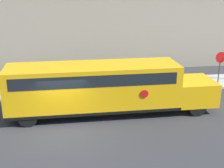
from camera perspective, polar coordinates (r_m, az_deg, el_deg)
name	(u,v)px	position (r m, az deg, el deg)	size (l,w,h in m)	color
ground_plane	(64,132)	(16.21, -8.85, -8.61)	(60.00, 60.00, 0.00)	#333335
sidewalk_strip	(63,89)	(22.18, -8.89, -0.85)	(44.00, 3.00, 0.15)	#B2ADA3
building_backdrop	(61,17)	(27.63, -9.35, 11.99)	(32.00, 4.00, 8.68)	#9E937F
school_bus	(103,86)	(17.51, -1.68, -0.37)	(11.79, 2.57, 2.90)	#EAA80F
stop_sign	(220,63)	(23.55, 19.16, 3.62)	(0.79, 0.10, 2.53)	#38383A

